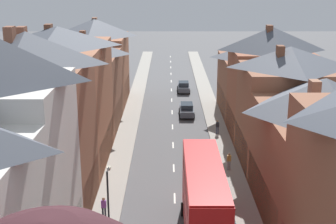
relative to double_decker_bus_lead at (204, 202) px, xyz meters
The scene contains 13 objects.
pavement_left 27.11m from the double_decker_bus_lead, 104.80° to the left, with size 2.20×104.00×0.14m, color gray.
pavement_right 26.43m from the double_decker_bus_lead, 82.77° to the left, with size 2.20×104.00×0.14m, color gray.
centre_line_dashes 24.30m from the double_decker_bus_lead, 94.25° to the left, with size 0.14×97.80×0.01m.
terrace_row_left 14.11m from the double_decker_bus_lead, 151.09° to the left, with size 8.00×63.71×14.26m.
terrace_row_right 9.66m from the double_decker_bus_lead, 24.24° to the left, with size 8.00×59.02×13.32m.
double_decker_bus_lead is the anchor object (origin of this frame).
car_near_silver 28.56m from the double_decker_bus_lead, 89.98° to the left, with size 1.90×4.28×1.65m.
car_parked_right_a 8.49m from the double_decker_bus_lead, 80.87° to the left, with size 1.90×3.98×1.64m.
car_parked_left_b 40.76m from the double_decker_bus_lead, 89.99° to the left, with size 1.90×3.90×1.62m.
pedestrian_mid_right 7.65m from the double_decker_bus_lead, 158.43° to the left, with size 0.36×0.22×1.61m.
pedestrian_far_left 11.95m from the double_decker_bus_lead, 74.57° to the left, with size 0.36×0.22×1.61m.
pedestrian_far_right 21.41m from the double_decker_bus_lead, 81.65° to the left, with size 0.36×0.22×1.61m.
street_lamp 6.14m from the double_decker_bus_lead, behind, with size 0.20×1.12×5.50m.
Camera 1 is at (-0.53, -15.52, 17.05)m, focal length 50.00 mm.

